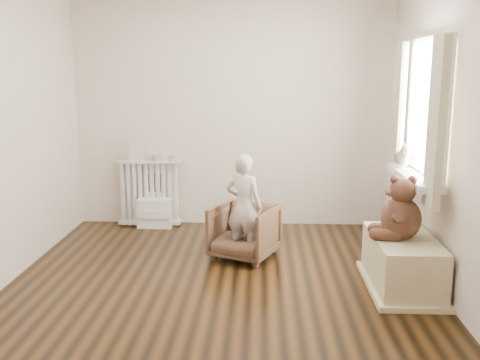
{
  "coord_description": "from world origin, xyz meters",
  "views": [
    {
      "loc": [
        0.35,
        -4.32,
        1.78
      ],
      "look_at": [
        0.15,
        0.45,
        0.8
      ],
      "focal_mm": 40.0,
      "sensor_mm": 36.0,
      "label": 1
    }
  ],
  "objects_px": {
    "radiator": "(149,193)",
    "child": "(244,206)",
    "toy_vanity": "(155,203)",
    "teddy_bear": "(402,211)",
    "plush_cat": "(404,157)",
    "armchair": "(244,232)",
    "toy_bench": "(402,265)"
  },
  "relations": [
    {
      "from": "radiator",
      "to": "child",
      "type": "distance_m",
      "value": 1.61
    },
    {
      "from": "radiator",
      "to": "toy_bench",
      "type": "height_order",
      "value": "radiator"
    },
    {
      "from": "armchair",
      "to": "teddy_bear",
      "type": "distance_m",
      "value": 1.53
    },
    {
      "from": "radiator",
      "to": "child",
      "type": "bearing_deg",
      "value": -44.51
    },
    {
      "from": "armchair",
      "to": "child",
      "type": "xyz_separation_m",
      "value": [
        0.0,
        -0.05,
        0.26
      ]
    },
    {
      "from": "radiator",
      "to": "toy_vanity",
      "type": "bearing_deg",
      "value": -21.73
    },
    {
      "from": "armchair",
      "to": "teddy_bear",
      "type": "xyz_separation_m",
      "value": [
        1.29,
        -0.71,
        0.41
      ]
    },
    {
      "from": "toy_bench",
      "to": "plush_cat",
      "type": "relative_size",
      "value": 3.41
    },
    {
      "from": "radiator",
      "to": "plush_cat",
      "type": "distance_m",
      "value": 2.89
    },
    {
      "from": "toy_bench",
      "to": "plush_cat",
      "type": "bearing_deg",
      "value": 78.45
    },
    {
      "from": "radiator",
      "to": "child",
      "type": "relative_size",
      "value": 0.76
    },
    {
      "from": "toy_vanity",
      "to": "child",
      "type": "xyz_separation_m",
      "value": [
        1.07,
        -1.09,
        0.25
      ]
    },
    {
      "from": "toy_vanity",
      "to": "armchair",
      "type": "relative_size",
      "value": 1.07
    },
    {
      "from": "toy_vanity",
      "to": "radiator",
      "type": "bearing_deg",
      "value": 158.27
    },
    {
      "from": "teddy_bear",
      "to": "plush_cat",
      "type": "relative_size",
      "value": 1.88
    },
    {
      "from": "toy_bench",
      "to": "teddy_bear",
      "type": "bearing_deg",
      "value": -139.28
    },
    {
      "from": "radiator",
      "to": "teddy_bear",
      "type": "height_order",
      "value": "teddy_bear"
    },
    {
      "from": "radiator",
      "to": "armchair",
      "type": "relative_size",
      "value": 1.34
    },
    {
      "from": "armchair",
      "to": "teddy_bear",
      "type": "height_order",
      "value": "teddy_bear"
    },
    {
      "from": "child",
      "to": "teddy_bear",
      "type": "distance_m",
      "value": 1.46
    },
    {
      "from": "toy_vanity",
      "to": "child",
      "type": "distance_m",
      "value": 1.55
    },
    {
      "from": "armchair",
      "to": "toy_bench",
      "type": "height_order",
      "value": "armchair"
    },
    {
      "from": "armchair",
      "to": "child",
      "type": "height_order",
      "value": "child"
    },
    {
      "from": "toy_vanity",
      "to": "armchair",
      "type": "height_order",
      "value": "toy_vanity"
    },
    {
      "from": "child",
      "to": "plush_cat",
      "type": "height_order",
      "value": "plush_cat"
    },
    {
      "from": "radiator",
      "to": "plush_cat",
      "type": "relative_size",
      "value": 2.81
    },
    {
      "from": "armchair",
      "to": "radiator",
      "type": "bearing_deg",
      "value": 160.67
    },
    {
      "from": "radiator",
      "to": "toy_bench",
      "type": "distance_m",
      "value": 3.04
    },
    {
      "from": "toy_vanity",
      "to": "armchair",
      "type": "distance_m",
      "value": 1.49
    },
    {
      "from": "teddy_bear",
      "to": "toy_bench",
      "type": "bearing_deg",
      "value": 47.87
    },
    {
      "from": "toy_vanity",
      "to": "plush_cat",
      "type": "bearing_deg",
      "value": -22.08
    },
    {
      "from": "armchair",
      "to": "plush_cat",
      "type": "bearing_deg",
      "value": 24.27
    }
  ]
}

